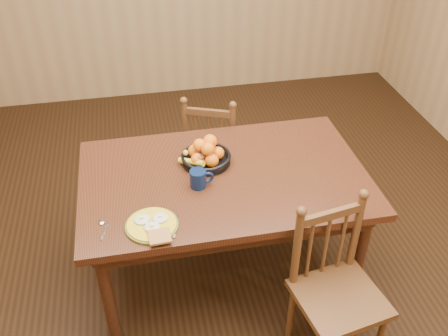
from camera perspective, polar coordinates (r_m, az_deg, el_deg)
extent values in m
cube|color=black|center=(3.31, 0.00, -11.28)|extent=(4.50, 5.00, 0.01)
cube|color=black|center=(2.81, 0.00, -1.19)|extent=(1.60, 1.00, 0.04)
cube|color=black|center=(3.19, -1.48, 2.30)|extent=(1.40, 0.04, 0.10)
cube|color=black|center=(2.55, 1.87, -8.15)|extent=(1.40, 0.04, 0.10)
cube|color=black|center=(3.05, 13.39, -0.62)|extent=(0.04, 0.84, 0.10)
cube|color=black|center=(2.84, -14.45, -4.05)|extent=(0.04, 0.84, 0.10)
cylinder|color=black|center=(2.76, -13.13, -14.14)|extent=(0.07, 0.07, 0.70)
cylinder|color=black|center=(2.97, 15.14, -9.91)|extent=(0.07, 0.07, 0.70)
cylinder|color=black|center=(3.33, -13.29, -3.59)|extent=(0.07, 0.07, 0.70)
cylinder|color=black|center=(3.51, 9.97, -0.75)|extent=(0.07, 0.07, 0.70)
cube|color=#472815|center=(3.63, -1.15, 2.28)|extent=(0.51, 0.50, 0.04)
cylinder|color=#472815|center=(3.85, 1.69, 0.69)|extent=(0.03, 0.03, 0.39)
cylinder|color=#472815|center=(3.90, -3.01, 1.18)|extent=(0.03, 0.03, 0.39)
cylinder|color=#472815|center=(3.61, 0.95, -2.10)|extent=(0.03, 0.03, 0.39)
cylinder|color=#472815|center=(3.67, -4.05, -1.53)|extent=(0.03, 0.03, 0.39)
cylinder|color=#472815|center=(3.34, 0.97, 3.71)|extent=(0.04, 0.04, 0.47)
cylinder|color=#472815|center=(3.40, -4.44, 4.22)|extent=(0.04, 0.04, 0.47)
cylinder|color=#472815|center=(3.39, -1.74, 3.33)|extent=(0.02, 0.02, 0.36)
cube|color=#472815|center=(3.28, -1.81, 6.36)|extent=(0.31, 0.14, 0.04)
cube|color=#472815|center=(2.66, 13.06, -14.35)|extent=(0.48, 0.46, 0.04)
cylinder|color=#472815|center=(2.84, 7.66, -16.03)|extent=(0.03, 0.03, 0.41)
cylinder|color=#472815|center=(2.98, 13.63, -13.83)|extent=(0.03, 0.03, 0.41)
cylinder|color=#472815|center=(2.50, 8.32, -9.16)|extent=(0.04, 0.04, 0.49)
cylinder|color=#472815|center=(2.65, 14.84, -7.03)|extent=(0.04, 0.04, 0.49)
cylinder|color=#472815|center=(2.61, 11.55, -8.82)|extent=(0.02, 0.02, 0.38)
cube|color=#472815|center=(2.46, 12.16, -5.24)|extent=(0.34, 0.09, 0.05)
cylinder|color=#59601E|center=(2.50, -8.24, -6.51)|extent=(0.26, 0.26, 0.01)
cylinder|color=gold|center=(2.49, -8.26, -6.39)|extent=(0.24, 0.24, 0.01)
ellipsoid|color=silver|center=(2.51, -9.37, -5.80)|extent=(0.08, 0.08, 0.01)
cube|color=#F2E08C|center=(2.51, -9.39, -5.61)|extent=(0.02, 0.02, 0.01)
ellipsoid|color=silver|center=(2.51, -7.31, -5.63)|extent=(0.08, 0.08, 0.01)
cube|color=#F2E08C|center=(2.50, -7.33, -5.44)|extent=(0.02, 0.02, 0.01)
ellipsoid|color=silver|center=(2.46, -8.22, -6.67)|extent=(0.08, 0.08, 0.01)
cube|color=#F2E08C|center=(2.46, -8.24, -6.49)|extent=(0.02, 0.02, 0.01)
cube|color=brown|center=(2.41, -7.36, -7.77)|extent=(0.11, 0.10, 0.01)
cube|color=silver|center=(2.48, -5.68, -6.78)|extent=(0.04, 0.15, 0.00)
cube|color=silver|center=(2.54, -5.64, -5.46)|extent=(0.03, 0.05, 0.00)
cube|color=silver|center=(2.51, -13.48, -7.09)|extent=(0.04, 0.12, 0.00)
ellipsoid|color=silver|center=(2.57, -13.83, -5.97)|extent=(0.03, 0.04, 0.01)
cylinder|color=#0A1839|center=(2.69, -2.99, -1.24)|extent=(0.09, 0.09, 0.10)
torus|color=#0A1839|center=(2.70, -1.90, -1.11)|extent=(0.07, 0.02, 0.07)
cylinder|color=black|center=(2.66, -3.02, -0.45)|extent=(0.08, 0.08, 0.00)
cylinder|color=silver|center=(2.83, -2.72, 0.81)|extent=(0.06, 0.06, 0.09)
cylinder|color=maroon|center=(2.84, -2.72, 0.69)|extent=(0.05, 0.05, 0.07)
cylinder|color=black|center=(2.89, -2.06, 0.80)|extent=(0.28, 0.28, 0.02)
torus|color=black|center=(2.87, -2.07, 1.37)|extent=(0.29, 0.29, 0.02)
cylinder|color=black|center=(2.90, -2.05, 0.67)|extent=(0.10, 0.10, 0.01)
sphere|color=orange|center=(2.87, -0.70, 1.72)|extent=(0.07, 0.07, 0.07)
sphere|color=orange|center=(2.92, -1.87, 2.38)|extent=(0.08, 0.08, 0.08)
sphere|color=orange|center=(2.89, -3.33, 1.96)|extent=(0.08, 0.08, 0.08)
sphere|color=orange|center=(2.82, -3.08, 0.97)|extent=(0.07, 0.07, 0.07)
sphere|color=orange|center=(2.81, -1.41, 0.89)|extent=(0.08, 0.08, 0.08)
sphere|color=orange|center=(2.86, -1.61, 3.06)|extent=(0.08, 0.08, 0.08)
sphere|color=orange|center=(2.83, -2.84, 2.63)|extent=(0.07, 0.07, 0.07)
sphere|color=orange|center=(2.80, -1.87, 2.20)|extent=(0.08, 0.08, 0.08)
cylinder|color=yellow|center=(2.83, -3.73, 0.71)|extent=(0.10, 0.17, 0.07)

